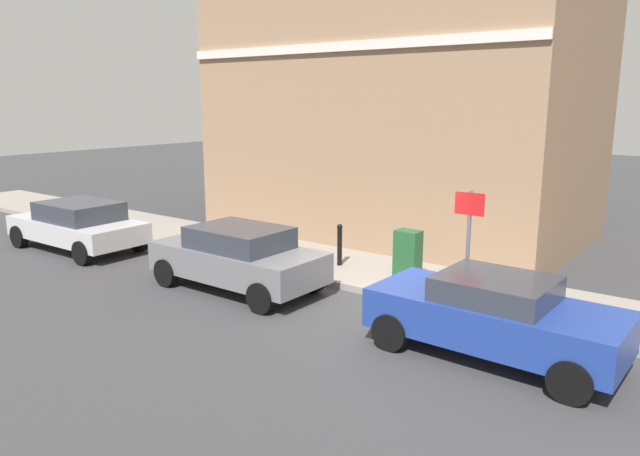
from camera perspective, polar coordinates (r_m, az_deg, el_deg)
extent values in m
plane|color=#38383A|center=(12.26, 6.09, -7.72)|extent=(80.00, 80.00, 0.00)
cube|color=gray|center=(17.21, -7.99, -1.64)|extent=(2.69, 30.00, 0.15)
cube|color=#937256|center=(18.99, 8.11, 14.27)|extent=(6.90, 10.73, 9.76)
cube|color=silver|center=(16.07, 1.86, 16.95)|extent=(0.12, 10.73, 0.24)
cube|color=navy|center=(10.22, 16.27, -8.36)|extent=(1.78, 4.06, 0.67)
cube|color=#2D333D|center=(10.06, 16.47, -5.60)|extent=(1.52, 1.79, 0.40)
cylinder|color=black|center=(10.28, 6.76, -9.84)|extent=(0.23, 0.64, 0.64)
cylinder|color=black|center=(11.58, 10.92, -7.41)|extent=(0.23, 0.64, 0.64)
cylinder|color=black|center=(9.24, 22.85, -13.39)|extent=(0.23, 0.64, 0.64)
cylinder|color=black|center=(10.67, 25.21, -10.13)|extent=(0.23, 0.64, 0.64)
cube|color=slate|center=(13.35, -7.89, -3.18)|extent=(1.75, 4.02, 0.65)
cube|color=#2D333D|center=(13.16, -7.71, -0.93)|extent=(1.53, 2.07, 0.48)
cylinder|color=black|center=(13.97, -14.48, -4.15)|extent=(0.22, 0.64, 0.64)
cylinder|color=black|center=(15.00, -9.60, -2.81)|extent=(0.22, 0.64, 0.64)
cylinder|color=black|center=(11.92, -5.64, -6.67)|extent=(0.22, 0.64, 0.64)
cylinder|color=black|center=(13.10, -0.77, -4.85)|extent=(0.22, 0.64, 0.64)
cube|color=#B7B7BC|center=(18.09, -22.20, -0.07)|extent=(1.90, 4.27, 0.55)
cube|color=#2D333D|center=(17.84, -22.03, 1.49)|extent=(1.65, 2.18, 0.52)
cylinder|color=black|center=(19.09, -26.84, -0.74)|extent=(0.23, 0.64, 0.64)
cylinder|color=black|center=(19.91, -22.42, 0.15)|extent=(0.23, 0.64, 0.64)
cylinder|color=black|center=(16.40, -21.78, -2.23)|extent=(0.23, 0.64, 0.64)
cylinder|color=black|center=(17.35, -16.95, -1.12)|extent=(0.23, 0.64, 0.64)
cube|color=#1E4C28|center=(13.55, 8.39, -2.62)|extent=(0.40, 0.55, 1.15)
cube|color=#333333|center=(13.70, 8.32, -4.78)|extent=(0.46, 0.61, 0.08)
cylinder|color=black|center=(14.65, 1.89, -1.77)|extent=(0.12, 0.12, 0.95)
sphere|color=black|center=(14.54, 1.90, 0.12)|extent=(0.14, 0.14, 0.14)
cylinder|color=black|center=(14.82, -4.92, -1.65)|extent=(0.12, 0.12, 0.95)
sphere|color=black|center=(14.71, -4.96, 0.23)|extent=(0.14, 0.14, 0.14)
cylinder|color=#59595B|center=(12.01, 13.96, -1.95)|extent=(0.08, 0.08, 2.30)
cube|color=white|center=(11.81, 14.14, 2.26)|extent=(0.03, 0.56, 0.40)
cube|color=red|center=(11.79, 14.11, 2.25)|extent=(0.01, 0.60, 0.44)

